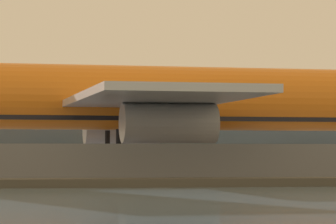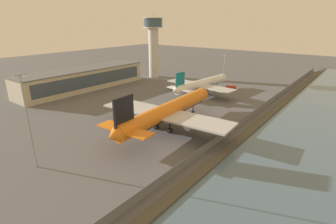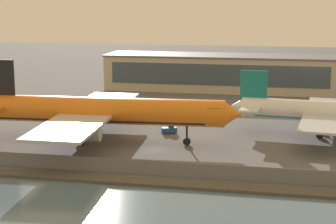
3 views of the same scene
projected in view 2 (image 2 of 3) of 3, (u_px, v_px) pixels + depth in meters
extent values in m
plane|color=#565659|center=(195.00, 120.00, 99.42)|extent=(500.00, 500.00, 0.00)
cube|color=#474238|center=(247.00, 133.00, 87.55)|extent=(320.00, 3.00, 0.50)
cube|color=slate|center=(235.00, 127.00, 89.80)|extent=(280.00, 0.08, 2.57)
cylinder|color=slate|center=(235.00, 127.00, 89.80)|extent=(0.10, 0.10, 2.57)
cylinder|color=slate|center=(300.00, 79.00, 163.20)|extent=(0.10, 0.10, 2.57)
cylinder|color=orange|center=(169.00, 110.00, 90.43)|extent=(50.08, 8.20, 5.37)
cone|color=orange|center=(204.00, 93.00, 111.04)|extent=(3.77, 5.29, 5.10)
cone|color=orange|center=(113.00, 136.00, 69.82)|extent=(3.76, 5.02, 4.83)
cube|color=#232D3D|center=(200.00, 94.00, 108.11)|extent=(3.21, 4.72, 1.61)
cube|color=black|center=(169.00, 114.00, 90.92)|extent=(42.55, 6.70, 0.97)
cube|color=#B7BABF|center=(138.00, 108.00, 95.06)|extent=(12.31, 24.51, 0.54)
cube|color=#B7BABF|center=(196.00, 121.00, 82.35)|extent=(12.31, 24.51, 0.54)
cylinder|color=#B7BABF|center=(144.00, 112.00, 95.79)|extent=(7.14, 3.35, 2.95)
cylinder|color=#B7BABF|center=(193.00, 123.00, 85.11)|extent=(7.14, 3.35, 2.95)
cube|color=black|center=(124.00, 113.00, 71.54)|extent=(7.50, 1.07, 9.13)
cube|color=orange|center=(114.00, 126.00, 75.51)|extent=(5.48, 9.04, 0.43)
cube|color=orange|center=(137.00, 133.00, 70.84)|extent=(5.48, 9.04, 0.43)
cylinder|color=black|center=(193.00, 108.00, 105.45)|extent=(0.38, 0.38, 3.14)
cylinder|color=black|center=(193.00, 112.00, 105.97)|extent=(1.53, 0.68, 1.50)
cylinder|color=black|center=(156.00, 123.00, 90.60)|extent=(0.43, 0.43, 3.14)
cylinder|color=black|center=(156.00, 127.00, 91.12)|extent=(1.79, 1.30, 1.73)
cylinder|color=black|center=(170.00, 126.00, 87.61)|extent=(0.43, 0.43, 3.14)
cylinder|color=black|center=(170.00, 131.00, 88.13)|extent=(1.79, 1.30, 1.73)
cylinder|color=white|center=(202.00, 83.00, 133.99)|extent=(39.42, 8.49, 4.37)
cone|color=white|center=(224.00, 77.00, 148.21)|extent=(3.26, 4.43, 4.15)
cone|color=white|center=(175.00, 91.00, 119.77)|extent=(3.24, 4.21, 3.93)
cube|color=#232D3D|center=(221.00, 77.00, 146.14)|extent=(2.78, 3.95, 1.31)
cube|color=#14707A|center=(202.00, 86.00, 134.38)|extent=(33.49, 7.00, 0.79)
cube|color=#B7BABF|center=(185.00, 82.00, 138.95)|extent=(10.56, 19.61, 0.44)
cube|color=#B7BABF|center=(215.00, 88.00, 126.71)|extent=(10.56, 19.61, 0.44)
cylinder|color=#B7BABF|center=(189.00, 85.00, 139.24)|extent=(5.71, 2.97, 2.40)
cylinder|color=#B7BABF|center=(214.00, 90.00, 128.96)|extent=(5.71, 2.97, 2.40)
cube|color=#14707A|center=(180.00, 80.00, 120.76)|extent=(5.90, 1.14, 7.43)
cube|color=white|center=(174.00, 88.00, 124.33)|extent=(4.63, 7.27, 0.35)
cube|color=white|center=(186.00, 90.00, 119.84)|extent=(4.63, 7.27, 0.35)
cylinder|color=black|center=(217.00, 86.00, 144.51)|extent=(0.31, 0.31, 2.56)
cylinder|color=black|center=(217.00, 88.00, 144.93)|extent=(1.27, 0.61, 1.22)
cylinder|color=black|center=(195.00, 90.00, 134.75)|extent=(0.35, 0.35, 2.56)
cylinder|color=black|center=(195.00, 93.00, 135.17)|extent=(1.50, 1.13, 1.41)
cylinder|color=black|center=(202.00, 92.00, 131.76)|extent=(0.35, 0.35, 2.56)
cylinder|color=black|center=(202.00, 94.00, 132.18)|extent=(1.50, 1.13, 1.41)
cube|color=#19519E|center=(167.00, 111.00, 107.16)|extent=(3.57, 2.75, 1.11)
cube|color=#283847|center=(167.00, 109.00, 107.26)|extent=(1.54, 1.62, 0.50)
cylinder|color=black|center=(166.00, 111.00, 108.35)|extent=(0.73, 0.48, 0.70)
cylinder|color=black|center=(169.00, 111.00, 108.05)|extent=(0.73, 0.48, 0.70)
cylinder|color=black|center=(165.00, 113.00, 106.53)|extent=(0.73, 0.48, 0.70)
cylinder|color=black|center=(168.00, 113.00, 106.23)|extent=(0.73, 0.48, 0.70)
cube|color=red|center=(231.00, 88.00, 142.81)|extent=(3.38, 5.57, 2.07)
cube|color=#283847|center=(234.00, 87.00, 142.03)|extent=(2.22, 1.62, 0.83)
cube|color=orange|center=(231.00, 86.00, 142.44)|extent=(1.14, 0.76, 0.16)
cylinder|color=black|center=(234.00, 89.00, 143.32)|extent=(0.43, 0.87, 0.84)
cylinder|color=black|center=(234.00, 90.00, 141.70)|extent=(0.43, 0.87, 0.84)
cylinder|color=black|center=(228.00, 88.00, 144.48)|extent=(0.43, 0.87, 0.84)
cylinder|color=black|center=(228.00, 89.00, 142.86)|extent=(0.43, 0.87, 0.84)
cylinder|color=beige|center=(154.00, 53.00, 170.99)|extent=(6.44, 6.44, 31.58)
cylinder|color=beige|center=(153.00, 27.00, 165.71)|extent=(12.24, 12.24, 0.50)
cylinder|color=#384C5B|center=(153.00, 23.00, 164.78)|extent=(11.63, 11.63, 5.16)
cylinder|color=beige|center=(153.00, 18.00, 163.86)|extent=(12.86, 12.86, 0.40)
cylinder|color=#333338|center=(153.00, 16.00, 163.40)|extent=(0.12, 0.12, 2.40)
cube|color=#BCB299|center=(84.00, 79.00, 143.91)|extent=(72.42, 16.31, 10.81)
cube|color=#3D4C5B|center=(93.00, 80.00, 139.00)|extent=(66.63, 0.16, 6.48)
cube|color=#5B5E63|center=(83.00, 69.00, 142.05)|extent=(73.02, 16.91, 0.50)
cylinder|color=#93969B|center=(29.00, 123.00, 63.72)|extent=(0.36, 0.36, 24.21)
cube|color=#93969B|center=(20.00, 75.00, 59.82)|extent=(3.20, 0.24, 0.24)
cube|color=silver|center=(14.00, 77.00, 59.02)|extent=(0.60, 0.40, 0.44)
cube|color=silver|center=(25.00, 76.00, 60.82)|extent=(0.60, 0.40, 0.44)
cylinder|color=#93969B|center=(224.00, 72.00, 143.55)|extent=(0.36, 0.36, 18.82)
cube|color=#93969B|center=(225.00, 55.00, 140.53)|extent=(3.20, 0.24, 0.24)
cube|color=silver|center=(224.00, 55.00, 139.73)|extent=(0.60, 0.40, 0.44)
cube|color=silver|center=(226.00, 55.00, 141.53)|extent=(0.60, 0.40, 0.44)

